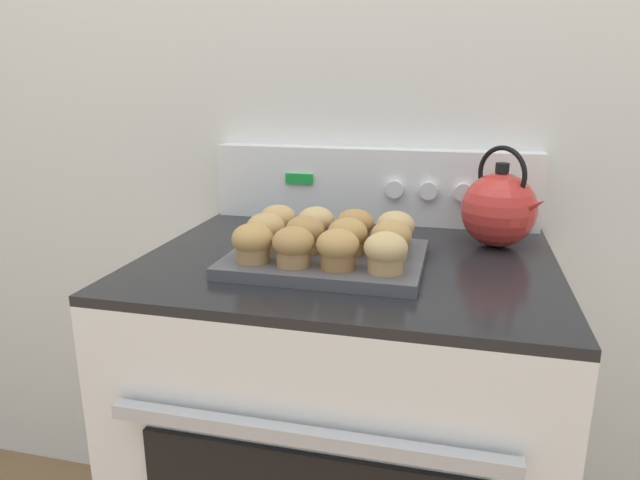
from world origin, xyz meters
The scene contains 17 objects.
wall_back centered at (0.00, 0.69, 1.20)m, with size 8.00×0.05×2.40m.
stove_range centered at (0.00, 0.34, 0.45)m, with size 0.80×0.68×0.90m.
control_panel centered at (0.00, 0.64, 0.99)m, with size 0.78×0.07×0.18m.
muffin_pan centered at (-0.03, 0.28, 0.91)m, with size 0.36×0.28×0.02m.
muffin_r0_c0 centered at (-0.15, 0.20, 0.95)m, with size 0.07×0.07×0.07m.
muffin_r0_c1 centered at (-0.07, 0.20, 0.95)m, with size 0.07×0.07×0.07m.
muffin_r0_c2 centered at (0.01, 0.20, 0.95)m, with size 0.07×0.07×0.07m.
muffin_r0_c3 centered at (0.09, 0.20, 0.95)m, with size 0.07×0.07×0.07m.
muffin_r1_c0 centered at (-0.15, 0.28, 0.95)m, with size 0.07×0.07×0.07m.
muffin_r1_c1 centered at (-0.07, 0.28, 0.95)m, with size 0.07×0.07×0.07m.
muffin_r1_c2 centered at (0.01, 0.28, 0.95)m, with size 0.07×0.07×0.07m.
muffin_r1_c3 centered at (0.09, 0.28, 0.95)m, with size 0.07×0.07×0.07m.
muffin_r2_c0 centered at (-0.15, 0.36, 0.95)m, with size 0.07×0.07×0.07m.
muffin_r2_c1 centered at (-0.07, 0.36, 0.95)m, with size 0.07×0.07×0.07m.
muffin_r2_c2 centered at (0.01, 0.36, 0.95)m, with size 0.07×0.07×0.07m.
muffin_r2_c3 centered at (0.09, 0.36, 0.95)m, with size 0.07×0.07×0.07m.
tea_kettle centered at (0.29, 0.49, 0.98)m, with size 0.17×0.16×0.21m.
Camera 1 is at (0.20, -0.72, 1.24)m, focal length 32.00 mm.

